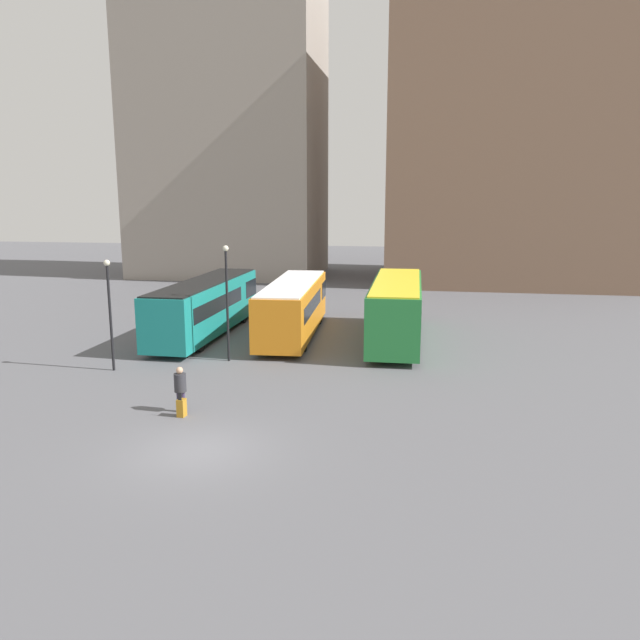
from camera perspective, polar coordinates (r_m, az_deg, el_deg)
ground_plane at (r=20.42m, az=-11.05°, el=-11.64°), size 160.00×160.00×0.00m
building_block_left at (r=64.28m, az=-8.33°, el=17.24°), size 17.76×12.36×29.21m
building_block_right at (r=61.60m, az=16.82°, el=15.50°), size 21.07×17.05×25.67m
bus_0 at (r=36.28m, az=-10.39°, el=1.36°), size 2.66×12.24×3.13m
bus_1 at (r=35.41m, az=-2.46°, el=1.25°), size 3.16×11.47×3.10m
bus_2 at (r=34.36m, az=7.01°, el=1.09°), size 2.76×11.52×3.35m
traveler at (r=23.64m, az=-12.66°, el=-5.85°), size 0.48×0.48×1.72m
suitcase at (r=23.36m, az=-12.54°, el=-7.83°), size 0.30×0.34×0.95m
lamp_post_0 at (r=29.97m, az=-8.51°, el=2.39°), size 0.28×0.28×5.59m
lamp_post_1 at (r=29.59m, az=-18.68°, el=1.28°), size 0.28×0.28×5.08m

